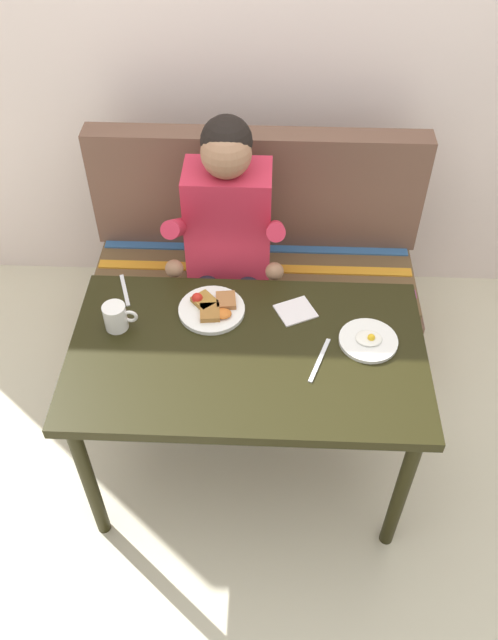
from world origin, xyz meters
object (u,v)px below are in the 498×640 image
object	(u,v)px
napkin	(296,311)
fork	(125,290)
plate_breakfast	(212,308)
plate_eggs	(368,340)
person	(227,236)
coffee_mug	(116,316)
knife	(320,360)
table	(247,366)
couch	(255,284)

from	to	relation	value
napkin	fork	bearing A→B (deg)	172.39
plate_breakfast	napkin	xyz separation A→B (m)	(0.30, 0.01, -0.01)
fork	plate_eggs	bearing A→B (deg)	-32.54
plate_breakfast	fork	xyz separation A→B (m)	(-0.33, 0.09, -0.01)
person	coffee_mug	distance (m)	0.61
coffee_mug	knife	bearing A→B (deg)	-10.24
table	knife	distance (m)	0.26
couch	plate_eggs	distance (m)	0.92
couch	knife	world-z (taller)	couch
couch	fork	world-z (taller)	couch
couch	person	size ratio (longest dim) A/B	1.19
person	fork	xyz separation A→B (m)	(-0.36, -0.32, -0.01)
couch	napkin	distance (m)	0.72
fork	knife	size ratio (longest dim) A/B	0.85
couch	fork	distance (m)	0.79
person	coffee_mug	size ratio (longest dim) A/B	10.27
person	napkin	world-z (taller)	person
plate_eggs	fork	size ratio (longest dim) A/B	1.17
couch	person	xyz separation A→B (m)	(-0.10, -0.17, 0.41)
table	person	size ratio (longest dim) A/B	0.99
plate_eggs	knife	distance (m)	0.19
person	knife	bearing A→B (deg)	-61.18
person	plate_breakfast	world-z (taller)	person
coffee_mug	napkin	xyz separation A→B (m)	(0.61, 0.10, -0.05)
person	coffee_mug	bearing A→B (deg)	-124.70
person	fork	size ratio (longest dim) A/B	7.13
plate_breakfast	knife	distance (m)	0.43
table	fork	size ratio (longest dim) A/B	7.06
table	plate_breakfast	bearing A→B (deg)	126.44
table	couch	bearing A→B (deg)	90.00
plate_breakfast	fork	bearing A→B (deg)	164.23
plate_breakfast	plate_eggs	size ratio (longest dim) A/B	1.18
person	plate_breakfast	distance (m)	0.41
table	knife	size ratio (longest dim) A/B	6.00
table	plate_breakfast	xyz separation A→B (m)	(-0.13, 0.18, 0.10)
table	couch	world-z (taller)	couch
coffee_mug	knife	distance (m)	0.70
plate_eggs	table	bearing A→B (deg)	-172.56
napkin	knife	distance (m)	0.24
couch	person	bearing A→B (deg)	-120.75
table	couch	distance (m)	0.83
knife	plate_eggs	bearing A→B (deg)	47.92
plate_breakfast	fork	distance (m)	0.34
coffee_mug	napkin	distance (m)	0.62
person	napkin	bearing A→B (deg)	-56.36
table	couch	size ratio (longest dim) A/B	0.83
knife	person	bearing A→B (deg)	138.59
plate_breakfast	plate_eggs	xyz separation A→B (m)	(0.54, -0.13, -0.01)
person	napkin	xyz separation A→B (m)	(0.27, -0.40, -0.01)
table	plate_eggs	world-z (taller)	plate_eggs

